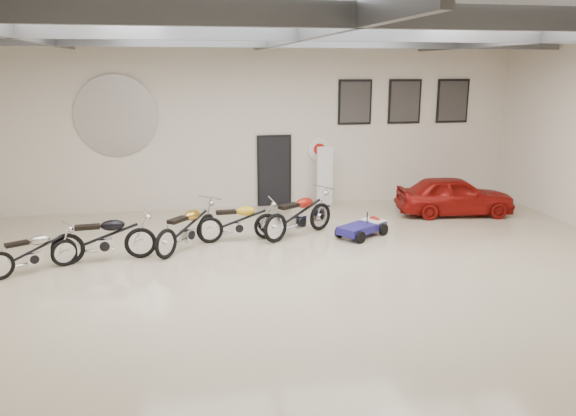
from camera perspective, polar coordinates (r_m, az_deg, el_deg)
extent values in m
cube|color=#BCB190|center=(11.60, 1.15, -6.70)|extent=(16.00, 12.00, 0.01)
cube|color=slate|center=(10.89, 1.28, 18.74)|extent=(16.00, 12.00, 0.01)
cube|color=beige|center=(16.84, -3.17, 8.54)|extent=(16.00, 0.02, 5.00)
cube|color=black|center=(17.06, -1.42, 3.72)|extent=(0.92, 0.08, 2.10)
imported|color=maroon|center=(16.75, 16.57, 1.23)|extent=(1.74, 3.44, 1.12)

